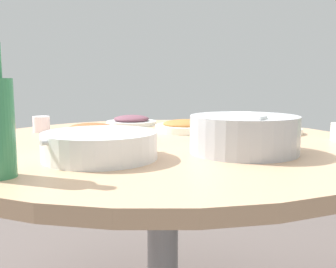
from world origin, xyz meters
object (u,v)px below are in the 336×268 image
object	(u,v)px
dish_stirfry	(91,131)
dish_eggplant	(131,121)
round_dining_table	(163,166)
dish_tofu_braise	(186,126)
tea_cup_far	(41,124)
soup_bowl	(100,146)
dish_shrimp	(275,129)
rice_bowl	(244,133)

from	to	relation	value
dish_stirfry	dish_eggplant	size ratio (longest dim) A/B	1.04
round_dining_table	dish_tofu_braise	size ratio (longest dim) A/B	5.76
dish_tofu_braise	tea_cup_far	world-z (taller)	tea_cup_far
soup_bowl	dish_stirfry	xyz separation A→B (m)	(0.06, -0.40, -0.01)
soup_bowl	dish_shrimp	bearing A→B (deg)	-145.87
dish_stirfry	soup_bowl	bearing A→B (deg)	98.66
dish_stirfry	dish_shrimp	size ratio (longest dim) A/B	1.17
dish_stirfry	dish_tofu_braise	size ratio (longest dim) A/B	0.97
soup_bowl	dish_shrimp	xyz separation A→B (m)	(-0.59, -0.40, -0.02)
round_dining_table	soup_bowl	bearing A→B (deg)	57.22
round_dining_table	dish_shrimp	xyz separation A→B (m)	(-0.42, -0.13, 0.10)
dish_shrimp	tea_cup_far	bearing A→B (deg)	-8.00
soup_bowl	dish_shrimp	world-z (taller)	soup_bowl
round_dining_table	dish_eggplant	distance (m)	0.48
tea_cup_far	dish_tofu_braise	bearing A→B (deg)	176.23
rice_bowl	soup_bowl	world-z (taller)	rice_bowl
dish_stirfry	dish_eggplant	bearing A→B (deg)	-112.88
tea_cup_far	round_dining_table	bearing A→B (deg)	149.75
dish_tofu_braise	dish_shrimp	xyz separation A→B (m)	(-0.31, 0.08, -0.00)
round_dining_table	dish_stirfry	bearing A→B (deg)	-28.55
dish_tofu_braise	tea_cup_far	bearing A→B (deg)	-3.77
round_dining_table	dish_tofu_braise	distance (m)	0.26
soup_bowl	dish_stirfry	world-z (taller)	soup_bowl
rice_bowl	dish_tofu_braise	distance (m)	0.45
round_dining_table	dish_stirfry	xyz separation A→B (m)	(0.24, -0.13, 0.10)
dish_stirfry	dish_eggplant	xyz separation A→B (m)	(-0.14, -0.33, -0.00)
dish_eggplant	round_dining_table	bearing A→B (deg)	101.79
round_dining_table	dish_stirfry	size ratio (longest dim) A/B	5.96
dish_shrimp	soup_bowl	bearing A→B (deg)	34.13
round_dining_table	tea_cup_far	bearing A→B (deg)	-30.25
rice_bowl	dish_eggplant	bearing A→B (deg)	-67.03
dish_stirfry	dish_eggplant	world-z (taller)	dish_stirfry
soup_bowl	dish_stirfry	bearing A→B (deg)	-81.34
round_dining_table	dish_shrimp	world-z (taller)	dish_shrimp
rice_bowl	dish_eggplant	world-z (taller)	rice_bowl
rice_bowl	dish_eggplant	distance (m)	0.75
soup_bowl	dish_tofu_braise	size ratio (longest dim) A/B	1.21
round_dining_table	dish_eggplant	size ratio (longest dim) A/B	6.17
rice_bowl	tea_cup_far	world-z (taller)	rice_bowl
dish_shrimp	rice_bowl	bearing A→B (deg)	58.00
round_dining_table	dish_eggplant	bearing A→B (deg)	-78.21
dish_eggplant	tea_cup_far	size ratio (longest dim) A/B	3.52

